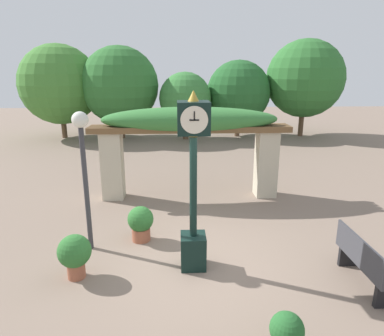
{
  "coord_description": "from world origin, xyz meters",
  "views": [
    {
      "loc": [
        -0.39,
        -5.97,
        3.59
      ],
      "look_at": [
        -0.1,
        0.3,
        1.81
      ],
      "focal_mm": 32.0,
      "sensor_mm": 36.0,
      "label": 1
    }
  ],
  "objects": [
    {
      "name": "potted_plant_far_left",
      "position": [
        -2.22,
        -0.47,
        0.48
      ],
      "size": [
        0.59,
        0.59,
        0.82
      ],
      "color": "#9E563D",
      "rests_on": "ground"
    },
    {
      "name": "ground_plane",
      "position": [
        0.0,
        0.0,
        0.0
      ],
      "size": [
        60.0,
        60.0,
        0.0
      ],
      "primitive_type": "plane",
      "color": "#7F6B5B"
    },
    {
      "name": "pergola",
      "position": [
        0.0,
        3.6,
        1.97
      ],
      "size": [
        5.65,
        1.19,
        2.64
      ],
      "color": "#BCB299",
      "rests_on": "ground"
    },
    {
      "name": "tree_line",
      "position": [
        -0.35,
        13.22,
        2.85
      ],
      "size": [
        17.69,
        4.42,
        5.33
      ],
      "color": "brown",
      "rests_on": "ground"
    },
    {
      "name": "potted_plant_near_left",
      "position": [
        -1.19,
        0.9,
        0.43
      ],
      "size": [
        0.56,
        0.56,
        0.78
      ],
      "color": "#9E563D",
      "rests_on": "ground"
    },
    {
      "name": "park_bench",
      "position": [
        2.81,
        -0.91,
        0.43
      ],
      "size": [
        0.42,
        1.52,
        0.89
      ],
      "rotation": [
        0.0,
        0.0,
        1.57
      ],
      "color": "#38383D",
      "rests_on": "ground"
    },
    {
      "name": "pedestal_clock",
      "position": [
        -0.1,
        -0.2,
        1.72
      ],
      "size": [
        0.55,
        0.59,
        3.29
      ],
      "color": "black",
      "rests_on": "ground"
    },
    {
      "name": "potted_plant_near_right",
      "position": [
        1.01,
        -2.36,
        0.33
      ],
      "size": [
        0.45,
        0.45,
        0.6
      ],
      "color": "brown",
      "rests_on": "ground"
    },
    {
      "name": "lamp_post",
      "position": [
        -2.21,
        0.6,
        2.06
      ],
      "size": [
        0.32,
        0.32,
        2.86
      ],
      "color": "#333338",
      "rests_on": "ground"
    }
  ]
}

